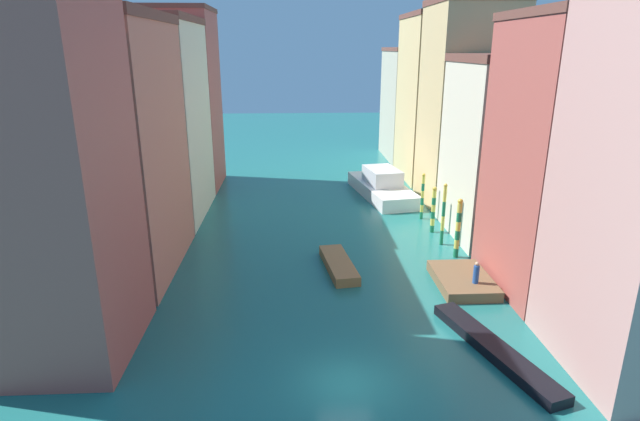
{
  "coord_description": "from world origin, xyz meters",
  "views": [
    {
      "loc": [
        -2.25,
        -19.44,
        14.55
      ],
      "look_at": [
        -0.15,
        21.26,
        1.5
      ],
      "focal_mm": 28.51,
      "sensor_mm": 36.0,
      "label": 1
    }
  ],
  "objects_px": {
    "waterfront_dock": "(463,280)",
    "person_on_dock": "(476,273)",
    "mooring_pole_1": "(443,214)",
    "mooring_pole_3": "(422,196)",
    "vaporetto_white": "(382,186)",
    "motorboat_0": "(339,265)",
    "gondola_black": "(494,349)",
    "mooring_pole_0": "(458,228)",
    "mooring_pole_2": "(433,209)"
  },
  "relations": [
    {
      "from": "mooring_pole_1",
      "to": "motorboat_0",
      "type": "distance_m",
      "value": 9.61
    },
    {
      "from": "mooring_pole_3",
      "to": "motorboat_0",
      "type": "bearing_deg",
      "value": -128.52
    },
    {
      "from": "mooring_pole_2",
      "to": "gondola_black",
      "type": "distance_m",
      "value": 17.7
    },
    {
      "from": "mooring_pole_3",
      "to": "motorboat_0",
      "type": "relative_size",
      "value": 0.69
    },
    {
      "from": "mooring_pole_0",
      "to": "motorboat_0",
      "type": "xyz_separation_m",
      "value": [
        -8.73,
        -1.67,
        -1.96
      ]
    },
    {
      "from": "mooring_pole_2",
      "to": "motorboat_0",
      "type": "distance_m",
      "value": 11.04
    },
    {
      "from": "mooring_pole_1",
      "to": "mooring_pole_3",
      "type": "distance_m",
      "value": 6.26
    },
    {
      "from": "waterfront_dock",
      "to": "person_on_dock",
      "type": "height_order",
      "value": "person_on_dock"
    },
    {
      "from": "mooring_pole_0",
      "to": "mooring_pole_2",
      "type": "xyz_separation_m",
      "value": [
        -0.35,
        5.33,
        -0.28
      ]
    },
    {
      "from": "mooring_pole_3",
      "to": "motorboat_0",
      "type": "height_order",
      "value": "mooring_pole_3"
    },
    {
      "from": "person_on_dock",
      "to": "mooring_pole_3",
      "type": "relative_size",
      "value": 0.34
    },
    {
      "from": "mooring_pole_0",
      "to": "gondola_black",
      "type": "bearing_deg",
      "value": -98.72
    },
    {
      "from": "person_on_dock",
      "to": "vaporetto_white",
      "type": "bearing_deg",
      "value": 95.6
    },
    {
      "from": "person_on_dock",
      "to": "mooring_pole_2",
      "type": "bearing_deg",
      "value": 88.84
    },
    {
      "from": "waterfront_dock",
      "to": "motorboat_0",
      "type": "distance_m",
      "value": 8.27
    },
    {
      "from": "waterfront_dock",
      "to": "gondola_black",
      "type": "distance_m",
      "value": 7.71
    },
    {
      "from": "mooring_pole_0",
      "to": "mooring_pole_3",
      "type": "distance_m",
      "value": 8.78
    },
    {
      "from": "vaporetto_white",
      "to": "gondola_black",
      "type": "relative_size",
      "value": 1.36
    },
    {
      "from": "vaporetto_white",
      "to": "motorboat_0",
      "type": "relative_size",
      "value": 2.01
    },
    {
      "from": "mooring_pole_1",
      "to": "person_on_dock",
      "type": "bearing_deg",
      "value": -91.52
    },
    {
      "from": "person_on_dock",
      "to": "mooring_pole_1",
      "type": "relative_size",
      "value": 0.29
    },
    {
      "from": "person_on_dock",
      "to": "mooring_pole_1",
      "type": "xyz_separation_m",
      "value": [
        0.22,
        8.2,
        1.17
      ]
    },
    {
      "from": "person_on_dock",
      "to": "gondola_black",
      "type": "xyz_separation_m",
      "value": [
        -1.3,
        -6.55,
        -1.06
      ]
    },
    {
      "from": "person_on_dock",
      "to": "mooring_pole_0",
      "type": "bearing_deg",
      "value": 84.21
    },
    {
      "from": "person_on_dock",
      "to": "vaporetto_white",
      "type": "relative_size",
      "value": 0.12
    },
    {
      "from": "mooring_pole_1",
      "to": "motorboat_0",
      "type": "bearing_deg",
      "value": -153.36
    },
    {
      "from": "waterfront_dock",
      "to": "person_on_dock",
      "type": "distance_m",
      "value": 1.54
    },
    {
      "from": "waterfront_dock",
      "to": "vaporetto_white",
      "type": "height_order",
      "value": "vaporetto_white"
    },
    {
      "from": "mooring_pole_1",
      "to": "mooring_pole_3",
      "type": "relative_size",
      "value": 1.17
    },
    {
      "from": "mooring_pole_3",
      "to": "person_on_dock",
      "type": "bearing_deg",
      "value": -90.64
    },
    {
      "from": "mooring_pole_0",
      "to": "vaporetto_white",
      "type": "height_order",
      "value": "mooring_pole_0"
    },
    {
      "from": "mooring_pole_3",
      "to": "vaporetto_white",
      "type": "xyz_separation_m",
      "value": [
        -2.31,
        7.47,
        -1.09
      ]
    },
    {
      "from": "mooring_pole_2",
      "to": "mooring_pole_3",
      "type": "xyz_separation_m",
      "value": [
        -0.06,
        3.45,
        0.13
      ]
    },
    {
      "from": "mooring_pole_1",
      "to": "vaporetto_white",
      "type": "relative_size",
      "value": 0.4
    },
    {
      "from": "mooring_pole_2",
      "to": "vaporetto_white",
      "type": "bearing_deg",
      "value": 102.25
    },
    {
      "from": "mooring_pole_1",
      "to": "mooring_pole_3",
      "type": "xyz_separation_m",
      "value": [
        -0.06,
        6.25,
        -0.36
      ]
    },
    {
      "from": "mooring_pole_2",
      "to": "motorboat_0",
      "type": "xyz_separation_m",
      "value": [
        -8.37,
        -7.0,
        -1.68
      ]
    },
    {
      "from": "gondola_black",
      "to": "waterfront_dock",
      "type": "bearing_deg",
      "value": 83.35
    },
    {
      "from": "mooring_pole_1",
      "to": "vaporetto_white",
      "type": "distance_m",
      "value": 14.0
    },
    {
      "from": "waterfront_dock",
      "to": "motorboat_0",
      "type": "bearing_deg",
      "value": 159.54
    },
    {
      "from": "waterfront_dock",
      "to": "mooring_pole_2",
      "type": "xyz_separation_m",
      "value": [
        0.63,
        9.89,
        1.66
      ]
    },
    {
      "from": "mooring_pole_1",
      "to": "mooring_pole_3",
      "type": "height_order",
      "value": "mooring_pole_1"
    },
    {
      "from": "mooring_pole_2",
      "to": "gondola_black",
      "type": "xyz_separation_m",
      "value": [
        -1.52,
        -17.55,
        -1.73
      ]
    },
    {
      "from": "waterfront_dock",
      "to": "motorboat_0",
      "type": "xyz_separation_m",
      "value": [
        -7.75,
        2.89,
        -0.01
      ]
    },
    {
      "from": "mooring_pole_0",
      "to": "vaporetto_white",
      "type": "distance_m",
      "value": 16.52
    },
    {
      "from": "vaporetto_white",
      "to": "person_on_dock",
      "type": "bearing_deg",
      "value": -84.4
    },
    {
      "from": "waterfront_dock",
      "to": "vaporetto_white",
      "type": "bearing_deg",
      "value": 94.79
    },
    {
      "from": "mooring_pole_2",
      "to": "mooring_pole_3",
      "type": "relative_size",
      "value": 0.93
    },
    {
      "from": "mooring_pole_0",
      "to": "mooring_pole_3",
      "type": "xyz_separation_m",
      "value": [
        -0.41,
        8.77,
        -0.15
      ]
    },
    {
      "from": "waterfront_dock",
      "to": "mooring_pole_3",
      "type": "height_order",
      "value": "mooring_pole_3"
    }
  ]
}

